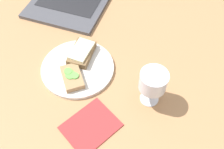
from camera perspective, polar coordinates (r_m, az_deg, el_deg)
wooden_table at (r=87.66cm, az=-0.60°, el=-0.29°), size 140.00×140.00×3.00cm
plate at (r=87.90cm, az=-7.85°, el=1.52°), size 25.34×25.34×1.24cm
sandwich_with_cheese at (r=89.32cm, az=-6.95°, el=5.01°), size 7.85×12.26×3.33cm
sandwich_with_cucumber at (r=83.70cm, az=-9.10°, el=-0.56°), size 11.12×11.76×2.45cm
wine_glass at (r=73.63cm, az=9.38°, el=-1.69°), size 8.37×8.37×13.17cm
napkin at (r=76.49cm, az=-4.91°, el=-11.70°), size 18.56×19.68×0.40cm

